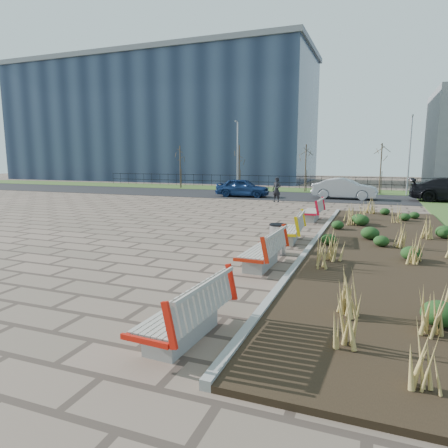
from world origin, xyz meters
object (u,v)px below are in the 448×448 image
at_px(bench_c, 288,228).
at_px(pedestrian, 277,190).
at_px(bench_a, 182,310).
at_px(car_silver, 345,189).
at_px(lamp_west, 237,156).
at_px(bench_d, 311,210).
at_px(lamp_east, 409,156).
at_px(litter_bin, 278,239).
at_px(car_blue, 243,188).
at_px(bench_b, 261,249).

xyz_separation_m(bench_c, pedestrian, (-3.36, 12.23, 0.32)).
distance_m(bench_a, car_silver, 23.99).
height_order(car_silver, lamp_west, lamp_west).
distance_m(bench_a, lamp_west, 30.26).
bearing_deg(bench_d, lamp_east, 72.70).
height_order(bench_d, litter_bin, bench_d).
bearing_deg(litter_bin, lamp_east, 77.64).
height_order(pedestrian, lamp_east, lamp_east).
xyz_separation_m(litter_bin, lamp_east, (4.94, 22.53, 2.59)).
distance_m(bench_a, bench_d, 13.25).
bearing_deg(litter_bin, car_blue, 111.66).
relative_size(pedestrian, car_blue, 0.41).
bearing_deg(bench_c, bench_d, 85.60).
xyz_separation_m(bench_a, litter_bin, (0.06, 6.26, -0.05)).
bearing_deg(bench_b, bench_c, 91.67).
height_order(bench_a, bench_d, same).
distance_m(litter_bin, car_blue, 17.97).
distance_m(bench_a, car_blue, 23.88).
distance_m(litter_bin, lamp_east, 23.20).
xyz_separation_m(pedestrian, car_blue, (-3.21, 2.60, -0.12)).
distance_m(bench_a, lamp_east, 29.32).
xyz_separation_m(litter_bin, car_blue, (-6.63, 16.70, 0.25)).
bearing_deg(pedestrian, bench_a, -65.51).
xyz_separation_m(bench_d, car_silver, (0.69, 10.73, 0.25)).
bearing_deg(bench_a, pedestrian, 102.84).
distance_m(bench_a, pedestrian, 20.64).
relative_size(bench_a, lamp_west, 0.35).
height_order(lamp_west, lamp_east, same).
bearing_deg(bench_b, lamp_west, 112.09).
bearing_deg(lamp_east, bench_b, -101.69).
xyz_separation_m(lamp_west, lamp_east, (14.00, 0.00, 0.00)).
bearing_deg(lamp_west, bench_a, -72.64).
relative_size(bench_b, pedestrian, 1.29).
distance_m(pedestrian, car_silver, 5.43).
height_order(bench_b, bench_d, same).
relative_size(car_blue, lamp_east, 0.66).
xyz_separation_m(bench_c, bench_d, (0.00, 5.12, 0.00)).
xyz_separation_m(bench_b, bench_d, (0.00, 8.64, 0.00)).
relative_size(litter_bin, car_blue, 0.22).
bearing_deg(litter_bin, bench_a, -90.59).
relative_size(pedestrian, lamp_west, 0.27).
bearing_deg(bench_a, bench_c, 93.46).
height_order(pedestrian, car_silver, pedestrian).
distance_m(bench_c, litter_bin, 1.88).
height_order(litter_bin, pedestrian, pedestrian).
bearing_deg(lamp_east, car_blue, -153.29).
relative_size(bench_c, car_blue, 0.53).
bearing_deg(bench_d, lamp_west, 120.64).
xyz_separation_m(bench_c, litter_bin, (0.06, -1.87, -0.05)).
bearing_deg(bench_a, litter_bin, 92.87).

